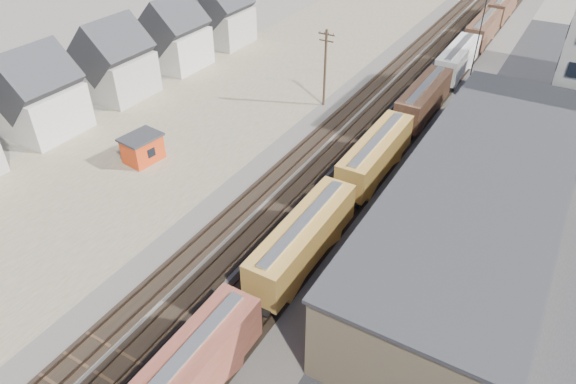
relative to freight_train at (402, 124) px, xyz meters
The scene contains 11 objects.
ground 37.28m from the freight_train, 95.87° to the right, with size 300.00×300.00×0.00m, color #6B6356.
ballast_bed 13.84m from the freight_train, 106.27° to the left, with size 18.00×200.00×0.06m, color #4C4742.
dirt_yard 24.15m from the freight_train, behind, with size 24.00×180.00×0.03m, color #705F4D.
asphalt_lot 18.52m from the freight_train, ahead, with size 26.00×120.00×0.04m, color #232326.
rail_tracks 13.98m from the freight_train, 108.48° to the left, with size 11.40×200.00×0.24m.
freight_train is the anchor object (origin of this frame).
warehouse 16.41m from the freight_train, 46.98° to the right, with size 12.40×40.40×7.25m.
utility_pole_north 13.52m from the freight_train, 157.81° to the left, with size 2.20×0.32×10.00m.
radio_mast 23.97m from the freight_train, 84.54° to the left, with size 1.20×0.16×18.00m.
townhouse_row 39.68m from the freight_train, 162.41° to the right, with size 8.15×68.16×10.47m.
maintenance_shed 28.70m from the freight_train, 143.22° to the right, with size 3.67×4.49×3.03m.
Camera 1 is at (18.59, -13.55, 29.82)m, focal length 32.00 mm.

